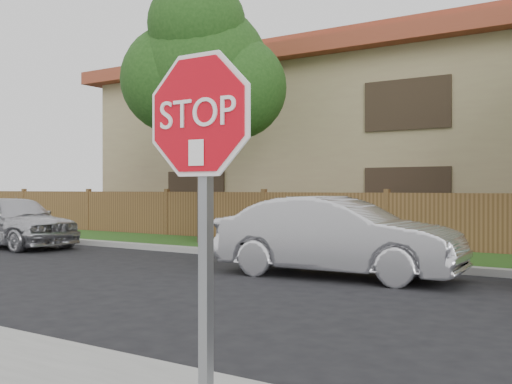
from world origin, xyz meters
The scene contains 4 objects.
tree_left centered at (-8.98, 9.57, 5.22)m, with size 4.80×3.90×7.78m.
stop_sign centered at (-0.17, -1.48, 1.83)m, with size 1.01×0.13×2.55m.
sedan_far_left centered at (-13.53, 6.44, 0.77)m, with size 1.82×4.53×1.54m, color #B6B6BB.
sedan_left centered at (-3.06, 6.35, 0.78)m, with size 1.66×4.75×1.57m, color #BCBBC1.
Camera 1 is at (2.01, -4.20, 1.73)m, focal length 42.00 mm.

